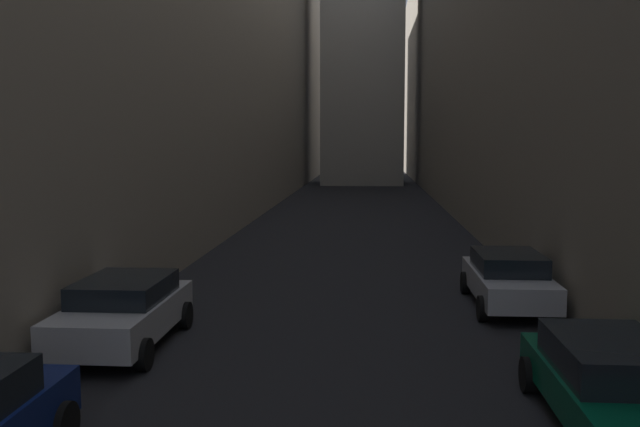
{
  "coord_description": "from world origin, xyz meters",
  "views": [
    {
      "loc": [
        0.77,
        4.79,
        4.36
      ],
      "look_at": [
        0.0,
        15.47,
        3.22
      ],
      "focal_mm": 38.96,
      "sensor_mm": 36.0,
      "label": 1
    }
  ],
  "objects": [
    {
      "name": "ground_plane",
      "position": [
        0.0,
        48.0,
        0.0
      ],
      "size": [
        264.0,
        264.0,
        0.0
      ],
      "primitive_type": "plane",
      "color": "black"
    },
    {
      "name": "building_block_left",
      "position": [
        -12.49,
        50.0,
        11.21
      ],
      "size": [
        13.99,
        108.0,
        22.41
      ],
      "primitive_type": "cube",
      "color": "gray",
      "rests_on": "ground"
    },
    {
      "name": "building_block_right",
      "position": [
        12.72,
        50.0,
        11.15
      ],
      "size": [
        14.44,
        108.0,
        22.3
      ],
      "primitive_type": "cube",
      "color": "#756B5B",
      "rests_on": "ground"
    },
    {
      "name": "parked_car_left_third",
      "position": [
        -4.4,
        18.8,
        0.78
      ],
      "size": [
        2.06,
        4.35,
        1.45
      ],
      "rotation": [
        0.0,
        0.0,
        1.57
      ],
      "color": "#B7B7BC",
      "rests_on": "ground"
    },
    {
      "name": "parked_car_right_third",
      "position": [
        4.4,
        15.16,
        0.74
      ],
      "size": [
        1.94,
        4.47,
        1.39
      ],
      "rotation": [
        0.0,
        0.0,
        1.57
      ],
      "color": "#05472D",
      "rests_on": "ground"
    },
    {
      "name": "parked_car_right_far",
      "position": [
        4.4,
        22.96,
        0.76
      ],
      "size": [
        2.0,
        4.52,
        1.43
      ],
      "rotation": [
        0.0,
        0.0,
        1.57
      ],
      "color": "#B7B7BC",
      "rests_on": "ground"
    }
  ]
}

